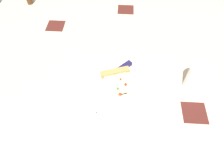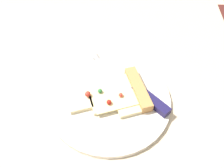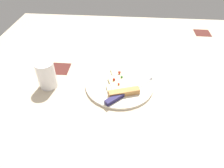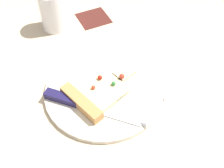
# 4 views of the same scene
# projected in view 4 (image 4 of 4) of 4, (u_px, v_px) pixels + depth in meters

# --- Properties ---
(ground_plane) EXTENTS (1.44, 1.44, 0.03)m
(ground_plane) POSITION_uv_depth(u_px,v_px,m) (106.00, 98.00, 0.67)
(ground_plane) COLOR #C6B293
(ground_plane) RESTS_ON ground
(plate) EXTENTS (0.28, 0.28, 0.01)m
(plate) POSITION_uv_depth(u_px,v_px,m) (105.00, 90.00, 0.66)
(plate) COLOR silver
(plate) RESTS_ON ground_plane
(pizza_slice) EXTENTS (0.19, 0.14, 0.03)m
(pizza_slice) POSITION_uv_depth(u_px,v_px,m) (96.00, 93.00, 0.64)
(pizza_slice) COLOR beige
(pizza_slice) RESTS_ON plate
(knife) EXTENTS (0.18, 0.19, 0.02)m
(knife) POSITION_uv_depth(u_px,v_px,m) (84.00, 105.00, 0.62)
(knife) COLOR silver
(knife) RESTS_ON plate
(drinking_glass) EXTENTS (0.07, 0.07, 0.11)m
(drinking_glass) POSITION_uv_depth(u_px,v_px,m) (53.00, 11.00, 0.78)
(drinking_glass) COLOR white
(drinking_glass) RESTS_ON ground_plane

